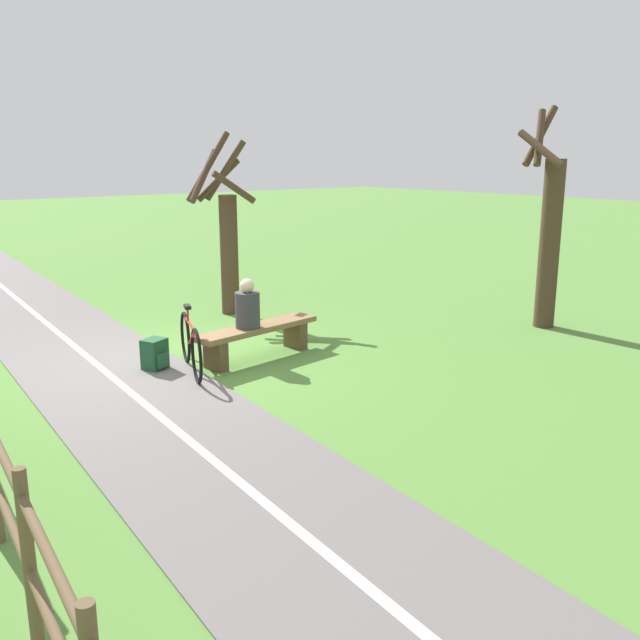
{
  "coord_description": "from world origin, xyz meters",
  "views": [
    {
      "loc": [
        4.2,
        8.81,
        2.93
      ],
      "look_at": [
        -0.57,
        2.81,
        1.07
      ],
      "focal_mm": 38.33,
      "sensor_mm": 36.0,
      "label": 1
    }
  ],
  "objects_px": {
    "person_seated": "(247,307)",
    "backpack": "(155,355)",
    "bicycle": "(191,345)",
    "tree_near_bench": "(226,235)",
    "bench": "(258,335)",
    "tree_far_left": "(548,233)"
  },
  "relations": [
    {
      "from": "person_seated",
      "to": "backpack",
      "type": "height_order",
      "value": "person_seated"
    },
    {
      "from": "bicycle",
      "to": "tree_near_bench",
      "type": "relative_size",
      "value": 0.49
    },
    {
      "from": "bench",
      "to": "tree_far_left",
      "type": "relative_size",
      "value": 0.56
    },
    {
      "from": "tree_far_left",
      "to": "person_seated",
      "type": "bearing_deg",
      "value": -15.92
    },
    {
      "from": "bicycle",
      "to": "tree_near_bench",
      "type": "bearing_deg",
      "value": 160.44
    },
    {
      "from": "tree_far_left",
      "to": "backpack",
      "type": "bearing_deg",
      "value": -16.62
    },
    {
      "from": "person_seated",
      "to": "bicycle",
      "type": "distance_m",
      "value": 1.0
    },
    {
      "from": "person_seated",
      "to": "backpack",
      "type": "relative_size",
      "value": 1.63
    },
    {
      "from": "bicycle",
      "to": "tree_near_bench",
      "type": "distance_m",
      "value": 3.82
    },
    {
      "from": "tree_near_bench",
      "to": "tree_far_left",
      "type": "height_order",
      "value": "tree_far_left"
    },
    {
      "from": "backpack",
      "to": "tree_far_left",
      "type": "height_order",
      "value": "tree_far_left"
    },
    {
      "from": "bench",
      "to": "bicycle",
      "type": "bearing_deg",
      "value": -8.47
    },
    {
      "from": "bench",
      "to": "person_seated",
      "type": "height_order",
      "value": "person_seated"
    },
    {
      "from": "bicycle",
      "to": "person_seated",
      "type": "bearing_deg",
      "value": 107.09
    },
    {
      "from": "tree_near_bench",
      "to": "bicycle",
      "type": "bearing_deg",
      "value": 51.04
    },
    {
      "from": "backpack",
      "to": "tree_near_bench",
      "type": "bearing_deg",
      "value": -137.33
    },
    {
      "from": "tree_near_bench",
      "to": "tree_far_left",
      "type": "bearing_deg",
      "value": 130.69
    },
    {
      "from": "bicycle",
      "to": "tree_far_left",
      "type": "xyz_separation_m",
      "value": [
        -6.05,
        1.5,
        1.25
      ]
    },
    {
      "from": "bicycle",
      "to": "backpack",
      "type": "distance_m",
      "value": 0.56
    },
    {
      "from": "bicycle",
      "to": "tree_near_bench",
      "type": "xyz_separation_m",
      "value": [
        -2.3,
        -2.85,
        1.09
      ]
    },
    {
      "from": "person_seated",
      "to": "tree_near_bench",
      "type": "xyz_separation_m",
      "value": [
        -1.39,
        -2.89,
        0.68
      ]
    },
    {
      "from": "backpack",
      "to": "tree_far_left",
      "type": "distance_m",
      "value": 6.82
    }
  ]
}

